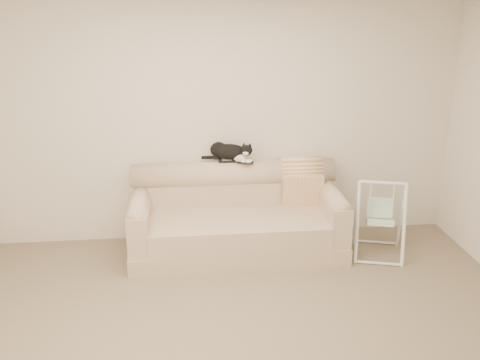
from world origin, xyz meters
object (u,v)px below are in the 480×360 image
(sofa, at_px, (237,218))
(remote_a, at_px, (227,161))
(tuxedo_cat, at_px, (230,152))
(remote_b, at_px, (245,162))
(baby_swing, at_px, (380,218))

(sofa, xyz_separation_m, remote_a, (-0.07, 0.24, 0.56))
(tuxedo_cat, bearing_deg, remote_a, -145.20)
(sofa, relative_size, remote_a, 12.19)
(remote_a, distance_m, remote_b, 0.19)
(remote_b, distance_m, tuxedo_cat, 0.19)
(sofa, distance_m, baby_swing, 1.48)
(sofa, bearing_deg, remote_a, 107.25)
(remote_b, bearing_deg, remote_a, 166.48)
(remote_a, bearing_deg, sofa, -72.75)
(remote_a, relative_size, baby_swing, 0.22)
(remote_a, relative_size, tuxedo_cat, 0.33)
(remote_a, height_order, baby_swing, remote_a)
(remote_b, bearing_deg, sofa, -120.08)
(remote_b, relative_size, baby_swing, 0.22)
(sofa, height_order, remote_b, remote_b)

